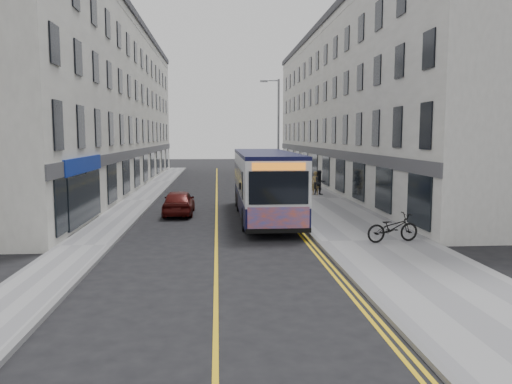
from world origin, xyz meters
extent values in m
plane|color=black|center=(0.00, 0.00, 0.00)|extent=(140.00, 140.00, 0.00)
cube|color=gray|center=(6.25, 12.00, 0.06)|extent=(4.50, 64.00, 0.12)
cube|color=gray|center=(-5.00, 12.00, 0.06)|extent=(2.00, 64.00, 0.12)
cube|color=slate|center=(4.00, 12.00, 0.07)|extent=(0.18, 64.00, 0.13)
cube|color=slate|center=(-4.00, 12.00, 0.07)|extent=(0.18, 64.00, 0.13)
cube|color=yellow|center=(0.00, 12.00, 0.00)|extent=(0.12, 64.00, 0.01)
cube|color=yellow|center=(3.55, 12.00, 0.00)|extent=(0.10, 64.00, 0.01)
cube|color=yellow|center=(3.75, 12.00, 0.00)|extent=(0.10, 64.00, 0.01)
cube|color=silver|center=(11.50, 21.00, 6.50)|extent=(6.00, 46.00, 13.00)
cube|color=silver|center=(-9.00, 21.00, 6.50)|extent=(6.00, 46.00, 13.00)
cylinder|color=gray|center=(4.25, 14.00, 4.00)|extent=(0.14, 0.14, 8.00)
cylinder|color=gray|center=(3.75, 14.00, 7.90)|extent=(1.00, 0.08, 0.08)
cube|color=gray|center=(3.25, 14.00, 7.85)|extent=(0.50, 0.18, 0.12)
cube|color=black|center=(2.47, 5.17, 0.84)|extent=(2.64, 11.61, 0.95)
cube|color=silver|center=(2.47, 5.17, 2.27)|extent=(2.64, 11.61, 1.90)
cube|color=black|center=(2.47, 5.17, 3.30)|extent=(2.66, 11.61, 0.17)
cube|color=black|center=(1.13, 5.80, 2.06)|extent=(0.04, 9.07, 1.21)
cube|color=black|center=(3.81, 5.80, 2.06)|extent=(0.04, 9.07, 1.21)
cube|color=black|center=(2.47, -0.65, 2.16)|extent=(2.37, 0.04, 1.32)
cube|color=#E34D13|center=(2.47, -0.65, 0.90)|extent=(2.48, 0.04, 1.00)
cube|color=orange|center=(2.47, -0.66, 3.01)|extent=(2.11, 0.04, 0.30)
cylinder|color=black|center=(1.28, 1.69, 0.53)|extent=(0.30, 1.06, 1.06)
cylinder|color=black|center=(3.67, 1.69, 0.53)|extent=(0.30, 1.06, 1.06)
cylinder|color=black|center=(1.28, 7.49, 0.53)|extent=(0.30, 1.06, 1.06)
cylinder|color=black|center=(3.67, 7.49, 0.53)|extent=(0.30, 1.06, 1.06)
cylinder|color=black|center=(1.28, 9.39, 0.53)|extent=(0.30, 1.06, 1.06)
cylinder|color=black|center=(3.67, 9.39, 0.53)|extent=(0.30, 1.06, 1.06)
imported|color=black|center=(6.80, -1.56, 0.68)|extent=(2.22, 1.09, 1.11)
imported|color=olive|center=(6.84, 13.91, 0.94)|extent=(0.69, 0.57, 1.63)
imported|color=black|center=(7.12, 13.79, 0.97)|extent=(0.94, 0.79, 1.70)
imported|color=silver|center=(2.73, 22.75, 0.61)|extent=(1.55, 3.79, 1.22)
imported|color=#4F0F0D|center=(-2.00, 6.54, 0.67)|extent=(1.59, 3.95, 1.35)
camera|label=1|loc=(0.07, -20.05, 4.22)|focal=35.00mm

